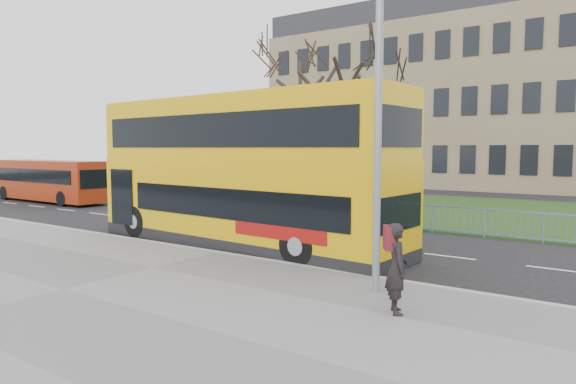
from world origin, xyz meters
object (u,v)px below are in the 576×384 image
(yellow_bus, at_px, (241,168))
(red_bus, at_px, (49,180))
(pedestrian, at_px, (397,268))
(street_lamp, at_px, (374,85))

(yellow_bus, relative_size, red_bus, 1.24)
(yellow_bus, relative_size, pedestrian, 6.80)
(yellow_bus, height_order, street_lamp, street_lamp)
(yellow_bus, height_order, pedestrian, yellow_bus)
(yellow_bus, bearing_deg, pedestrian, -25.02)
(yellow_bus, relative_size, street_lamp, 1.44)
(red_bus, relative_size, pedestrian, 5.50)
(yellow_bus, xyz_separation_m, pedestrian, (7.49, -4.14, -1.68))
(red_bus, distance_m, street_lamp, 26.93)
(red_bus, bearing_deg, yellow_bus, -11.82)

